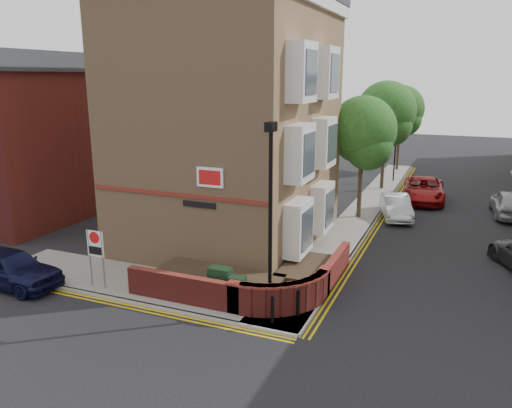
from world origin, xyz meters
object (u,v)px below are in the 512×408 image
at_px(zone_sign, 96,248).
at_px(lamppost, 270,218).
at_px(navy_hatchback, 9,268).
at_px(silver_car_near, 396,207).
at_px(utility_cabinet_large, 220,284).

bearing_deg(zone_sign, lamppost, 6.07).
xyz_separation_m(navy_hatchback, silver_car_near, (12.25, 15.42, -0.07)).
height_order(utility_cabinet_large, navy_hatchback, navy_hatchback).
bearing_deg(lamppost, silver_car_near, 80.45).
distance_m(utility_cabinet_large, zone_sign, 4.86).
bearing_deg(zone_sign, utility_cabinet_large, 9.69).
bearing_deg(zone_sign, navy_hatchback, -163.36).
height_order(lamppost, utility_cabinet_large, lamppost).
relative_size(utility_cabinet_large, silver_car_near, 0.30).
bearing_deg(utility_cabinet_large, zone_sign, -170.31).
height_order(zone_sign, navy_hatchback, zone_sign).
xyz_separation_m(lamppost, utility_cabinet_large, (-1.90, 0.10, -2.62)).
relative_size(lamppost, utility_cabinet_large, 5.25).
bearing_deg(silver_car_near, zone_sign, -137.31).
distance_m(zone_sign, silver_car_near, 16.98).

